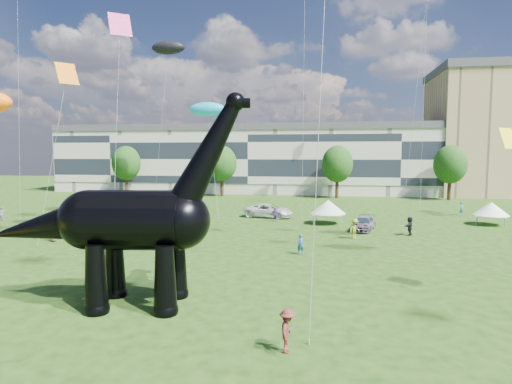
# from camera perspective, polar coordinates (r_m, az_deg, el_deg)

# --- Properties ---
(ground) EXTENTS (220.00, 220.00, 0.00)m
(ground) POSITION_cam_1_polar(r_m,az_deg,el_deg) (22.67, -6.84, -14.50)
(ground) COLOR #16330C
(ground) RESTS_ON ground
(terrace_row) EXTENTS (78.00, 11.00, 12.00)m
(terrace_row) POSITION_cam_1_polar(r_m,az_deg,el_deg) (83.68, -0.42, 4.09)
(terrace_row) COLOR beige
(terrace_row) RESTS_ON ground
(tree_far_left) EXTENTS (5.20, 5.20, 9.44)m
(tree_far_left) POSITION_cam_1_polar(r_m,az_deg,el_deg) (81.83, -16.93, 4.05)
(tree_far_left) COLOR #382314
(tree_far_left) RESTS_ON ground
(tree_mid_left) EXTENTS (5.20, 5.20, 9.44)m
(tree_mid_left) POSITION_cam_1_polar(r_m,az_deg,el_deg) (75.67, -4.56, 4.18)
(tree_mid_left) COLOR #382314
(tree_mid_left) RESTS_ON ground
(tree_mid_right) EXTENTS (5.20, 5.20, 9.44)m
(tree_mid_right) POSITION_cam_1_polar(r_m,az_deg,el_deg) (73.54, 10.80, 4.08)
(tree_mid_right) COLOR #382314
(tree_mid_right) RESTS_ON ground
(tree_far_right) EXTENTS (5.20, 5.20, 9.44)m
(tree_far_right) POSITION_cam_1_polar(r_m,az_deg,el_deg) (76.19, 24.49, 3.74)
(tree_far_right) COLOR #382314
(tree_far_right) RESTS_ON ground
(dinosaur_sculpture) EXTENTS (13.45, 4.11, 10.95)m
(dinosaur_sculpture) POSITION_cam_1_polar(r_m,az_deg,el_deg) (22.27, -17.01, -4.06)
(dinosaur_sculpture) COLOR black
(dinosaur_sculpture) RESTS_ON ground
(car_silver) EXTENTS (2.30, 4.94, 1.64)m
(car_silver) POSITION_cam_1_polar(r_m,az_deg,el_deg) (48.27, -18.90, -3.19)
(car_silver) COLOR #A7A7AC
(car_silver) RESTS_ON ground
(car_grey) EXTENTS (4.98, 2.68, 1.56)m
(car_grey) POSITION_cam_1_polar(r_m,az_deg,el_deg) (47.41, -15.16, -3.28)
(car_grey) COLOR gray
(car_grey) RESTS_ON ground
(car_white) EXTENTS (6.20, 3.84, 1.60)m
(car_white) POSITION_cam_1_polar(r_m,az_deg,el_deg) (50.86, 1.73, -2.51)
(car_white) COLOR silver
(car_white) RESTS_ON ground
(car_dark) EXTENTS (2.95, 4.88, 1.32)m
(car_dark) POSITION_cam_1_polar(r_m,az_deg,el_deg) (43.78, 14.15, -4.11)
(car_dark) COLOR #595960
(car_dark) RESTS_ON ground
(gazebo_near) EXTENTS (4.14, 4.14, 2.62)m
(gazebo_near) POSITION_cam_1_polar(r_m,az_deg,el_deg) (46.76, 9.60, -1.98)
(gazebo_near) COLOR silver
(gazebo_near) RESTS_ON ground
(gazebo_far) EXTENTS (4.56, 4.56, 2.47)m
(gazebo_far) POSITION_cam_1_polar(r_m,az_deg,el_deg) (51.75, 28.86, -1.98)
(gazebo_far) COLOR white
(gazebo_far) RESTS_ON ground
(gazebo_left) EXTENTS (5.22, 5.22, 2.84)m
(gazebo_left) POSITION_cam_1_polar(r_m,az_deg,el_deg) (55.84, -20.65, -0.92)
(gazebo_left) COLOR silver
(gazebo_left) RESTS_ON ground
(visitors) EXTENTS (53.70, 40.80, 1.82)m
(visitors) POSITION_cam_1_polar(r_m,az_deg,el_deg) (36.63, -0.50, -5.47)
(visitors) COLOR teal
(visitors) RESTS_ON ground
(kites) EXTENTS (62.02, 50.41, 30.28)m
(kites) POSITION_cam_1_polar(r_m,az_deg,el_deg) (48.04, -17.65, 23.15)
(kites) COLOR red
(kites) RESTS_ON ground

